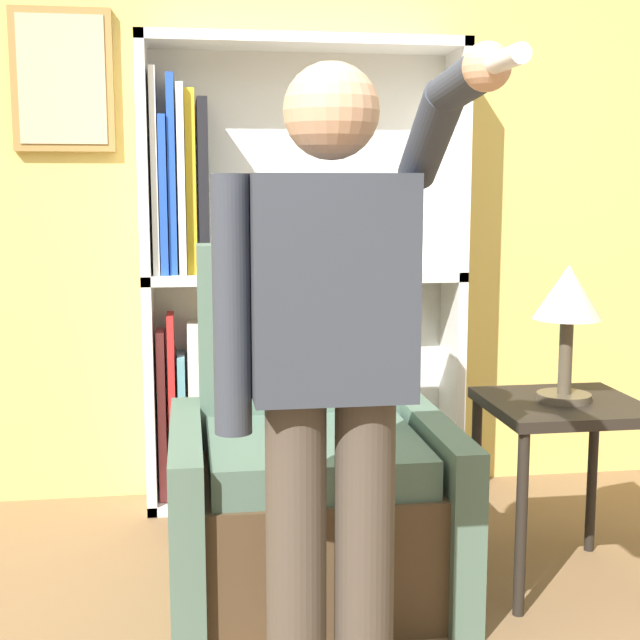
% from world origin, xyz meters
% --- Properties ---
extents(wall_back, '(8.00, 0.11, 2.80)m').
position_xyz_m(wall_back, '(-0.01, 2.03, 1.40)').
color(wall_back, '#E0C160').
rests_on(wall_back, ground_plane).
extents(bookcase, '(1.33, 0.28, 1.92)m').
position_xyz_m(bookcase, '(-0.01, 1.87, 0.93)').
color(bookcase, white).
rests_on(bookcase, ground_plane).
extents(armchair, '(0.91, 0.83, 1.13)m').
position_xyz_m(armchair, '(0.06, 1.04, 0.35)').
color(armchair, '#4C3823').
rests_on(armchair, ground_plane).
extents(person_standing, '(0.53, 0.78, 1.61)m').
position_xyz_m(person_standing, '(0.00, 0.26, 0.92)').
color(person_standing, '#473D33').
rests_on(person_standing, ground_plane).
extents(side_table, '(0.50, 0.50, 0.63)m').
position_xyz_m(side_table, '(0.89, 0.92, 0.53)').
color(side_table, black).
rests_on(side_table, ground_plane).
extents(table_lamp, '(0.23, 0.23, 0.45)m').
position_xyz_m(table_lamp, '(0.89, 0.92, 0.95)').
color(table_lamp, '#4C4233').
rests_on(table_lamp, side_table).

